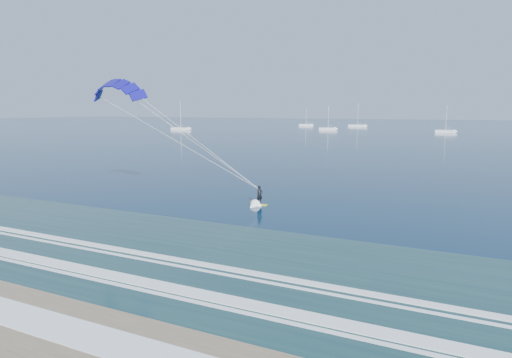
{
  "coord_description": "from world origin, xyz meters",
  "views": [
    {
      "loc": [
        17.33,
        -13.55,
        9.65
      ],
      "look_at": [
        -1.23,
        23.71,
        3.28
      ],
      "focal_mm": 32.0,
      "sensor_mm": 36.0,
      "label": 1
    }
  ],
  "objects": [
    {
      "name": "ground",
      "position": [
        0.0,
        0.0,
        0.0
      ],
      "size": [
        900.0,
        900.0,
        0.0
      ],
      "primitive_type": "plane",
      "color": "#072C44",
      "rests_on": "ground"
    },
    {
      "name": "kitesurfer_rig",
      "position": [
        -9.41,
        24.22,
        7.03
      ],
      "size": [
        18.13,
        8.17,
        13.67
      ],
      "color": "#A8CE18",
      "rests_on": "ground"
    },
    {
      "name": "sailboat_0",
      "position": [
        -110.29,
        163.37,
        0.69
      ],
      "size": [
        10.02,
        2.4,
        13.44
      ],
      "color": "white",
      "rests_on": "ground"
    },
    {
      "name": "sailboat_1",
      "position": [
        -47.94,
        193.07,
        0.68
      ],
      "size": [
        8.02,
        2.4,
        11.11
      ],
      "color": "white",
      "rests_on": "ground"
    },
    {
      "name": "sailboat_2",
      "position": [
        -46.03,
        240.9,
        0.69
      ],
      "size": [
        9.95,
        2.4,
        13.24
      ],
      "color": "white",
      "rests_on": "ground"
    },
    {
      "name": "sailboat_3",
      "position": [
        3.18,
        190.85,
        0.68
      ],
      "size": [
        7.89,
        2.4,
        11.06
      ],
      "color": "white",
      "rests_on": "ground"
    },
    {
      "name": "sailboat_8",
      "position": [
        -75.35,
        237.66,
        0.67
      ],
      "size": [
        7.78,
        2.4,
        10.35
      ],
      "color": "white",
      "rests_on": "ground"
    }
  ]
}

